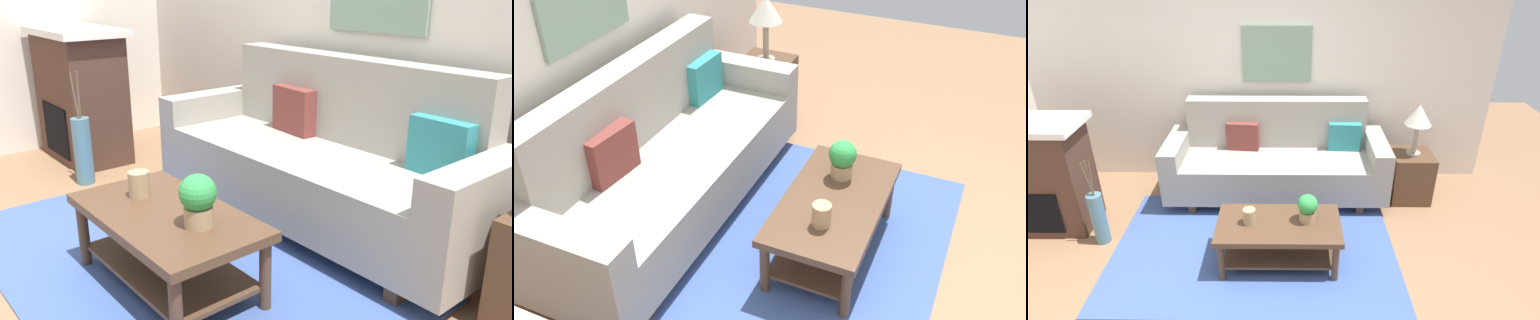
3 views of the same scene
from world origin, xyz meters
The scene contains 17 objects.
ground_plane centered at (0.00, 0.00, 0.00)m, with size 9.37×9.37×0.00m, color #8C6647.
wall_back centered at (0.00, 2.03, 1.35)m, with size 5.37×0.10×2.70m, color silver.
area_rug centered at (0.00, 0.50, 0.01)m, with size 2.68×1.81×0.01m, color #3D5693.
couch centered at (0.19, 1.50, 0.43)m, with size 2.42×0.84×1.08m.
throw_pillow_maroon centered at (-0.19, 1.62, 0.68)m, with size 0.36×0.12×0.32m, color brown.
throw_pillow_teal centered at (0.96, 1.62, 0.68)m, with size 0.36×0.12×0.32m, color teal.
coffee_table centered at (0.24, 0.31, 0.31)m, with size 1.10×0.60×0.43m.
tabletop_vase centered at (-0.02, 0.31, 0.50)m, with size 0.11×0.11×0.14m, color tan.
potted_plant_tabletop centered at (0.49, 0.35, 0.57)m, with size 0.18×0.18×0.26m.
side_table centered at (1.70, 1.43, 0.28)m, with size 0.44×0.44×0.56m, color #513826.
table_lamp centered at (1.70, 1.43, 0.99)m, with size 0.28×0.28×0.57m.
fireplace centered at (-2.14, 0.86, 0.59)m, with size 1.02×0.58×1.16m.
floor_vase centered at (-1.50, 0.58, 0.27)m, with size 0.14×0.14×0.53m, color slate.
floor_vase_branch_a centered at (-1.48, 0.58, 0.71)m, with size 0.01×0.01×0.36m, color brown.
floor_vase_branch_b centered at (-1.51, 0.60, 0.71)m, with size 0.01×0.01×0.36m, color brown.
floor_vase_branch_c centered at (-1.51, 0.57, 0.71)m, with size 0.01×0.01×0.36m, color brown.
framed_painting centered at (0.19, 1.96, 1.53)m, with size 0.78×0.03×0.62m, color gray.
Camera 3 is at (0.32, -2.73, 2.64)m, focal length 29.52 mm.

